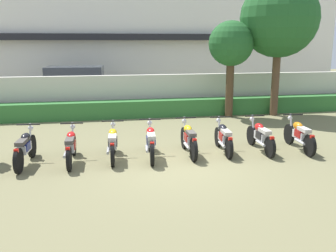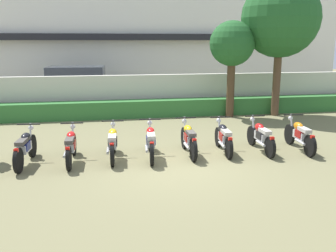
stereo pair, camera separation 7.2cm
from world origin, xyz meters
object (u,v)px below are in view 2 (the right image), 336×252
parked_car (80,86)px  motorcycle_in_row_2 (113,143)px  motorcycle_in_row_0 (25,147)px  tree_far_side (280,19)px  motorcycle_in_row_1 (71,146)px  motorcycle_in_row_7 (300,135)px  motorcycle_in_row_4 (189,139)px  motorcycle_in_row_3 (151,141)px  motorcycle_in_row_6 (261,136)px  motorcycle_in_row_5 (224,137)px  tree_near_inspector (232,45)px

parked_car → motorcycle_in_row_2: 9.39m
motorcycle_in_row_0 → tree_far_side: bearing=-56.4°
motorcycle_in_row_1 → motorcycle_in_row_7: motorcycle_in_row_7 is taller
motorcycle_in_row_2 → motorcycle_in_row_4: (2.09, 0.04, 0.00)m
motorcycle_in_row_3 → motorcycle_in_row_2: bearing=92.3°
parked_car → motorcycle_in_row_7: bearing=-49.8°
motorcycle_in_row_6 → parked_car: bearing=31.7°
motorcycle_in_row_7 → motorcycle_in_row_4: bearing=91.7°
tree_far_side → motorcycle_in_row_7: size_ratio=2.88×
motorcycle_in_row_5 → motorcycle_in_row_6: same height
motorcycle_in_row_3 → motorcycle_in_row_5: 2.10m
motorcycle_in_row_1 → motorcycle_in_row_2: (1.08, 0.08, 0.01)m
motorcycle_in_row_6 → motorcycle_in_row_7: bearing=-93.7°
motorcycle_in_row_6 → tree_near_inspector: bearing=-8.2°
parked_car → motorcycle_in_row_5: 10.21m
tree_near_inspector → motorcycle_in_row_2: tree_near_inspector is taller
parked_car → motorcycle_in_row_2: bearing=-77.3°
tree_far_side → motorcycle_in_row_5: 7.23m
parked_car → motorcycle_in_row_6: (5.41, -9.31, -0.49)m
tree_far_side → motorcycle_in_row_0: tree_far_side is taller
motorcycle_in_row_4 → motorcycle_in_row_0: bearing=93.1°
motorcycle_in_row_4 → motorcycle_in_row_5: 1.02m
tree_near_inspector → motorcycle_in_row_2: 7.54m
tree_far_side → motorcycle_in_row_5: size_ratio=3.10×
motorcycle_in_row_0 → motorcycle_in_row_5: (5.33, 0.12, -0.01)m
motorcycle_in_row_0 → motorcycle_in_row_5: motorcycle_in_row_0 is taller
motorcycle_in_row_3 → motorcycle_in_row_4: 1.08m
tree_near_inspector → motorcycle_in_row_6: size_ratio=2.03×
tree_near_inspector → motorcycle_in_row_7: size_ratio=2.02×
motorcycle_in_row_3 → motorcycle_in_row_7: 4.34m
parked_car → motorcycle_in_row_0: (-1.00, -9.36, -0.48)m
tree_near_inspector → motorcycle_in_row_7: 5.71m
tree_near_inspector → motorcycle_in_row_7: (0.30, -5.13, -2.49)m
motorcycle_in_row_4 → tree_far_side: bearing=-43.4°
motorcycle_in_row_3 → motorcycle_in_row_7: (4.34, -0.05, -0.01)m
tree_far_side → motorcycle_in_row_4: tree_far_side is taller
parked_car → motorcycle_in_row_5: bearing=-59.6°
parked_car → motorcycle_in_row_0: parked_car is taller
parked_car → motorcycle_in_row_0: 9.43m
motorcycle_in_row_2 → tree_near_inspector: bearing=-41.2°
motorcycle_in_row_5 → tree_far_side: bearing=-34.3°
motorcycle_in_row_3 → motorcycle_in_row_1: bearing=96.2°
motorcycle_in_row_3 → motorcycle_in_row_7: bearing=-85.0°
parked_car → motorcycle_in_row_2: size_ratio=2.50×
parked_car → motorcycle_in_row_3: size_ratio=2.36×
motorcycle_in_row_4 → motorcycle_in_row_5: size_ratio=1.04×
motorcycle_in_row_2 → motorcycle_in_row_3: (1.01, -0.06, 0.00)m
motorcycle_in_row_2 → motorcycle_in_row_3: size_ratio=0.94×
motorcycle_in_row_1 → motorcycle_in_row_5: motorcycle_in_row_1 is taller
tree_near_inspector → motorcycle_in_row_7: bearing=-86.7°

